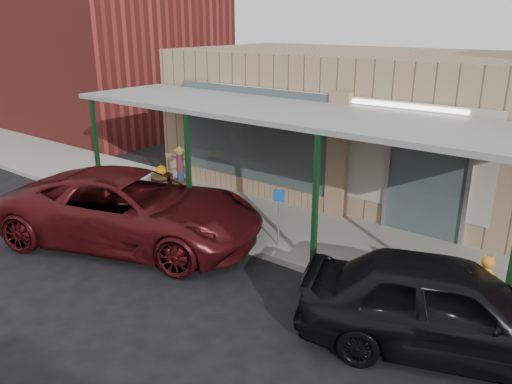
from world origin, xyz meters
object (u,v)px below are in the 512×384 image
Objects in this scene: handicap_sign at (279,210)px; parked_sedan at (448,307)px; car_maroon at (133,209)px; barrel_scarecrow at (181,177)px; barrel_pumpkin at (162,179)px.

parked_sedan reaches higher than handicap_sign.
parked_sedan is (4.23, -1.37, -0.22)m from handicap_sign.
parked_sedan is 0.82× the size of car_maroon.
car_maroon reaches higher than barrel_scarecrow.
car_maroon is (-7.25, -0.33, 0.06)m from parked_sedan.
handicap_sign is (5.25, -1.21, 0.60)m from barrel_pumpkin.
handicap_sign is at bearing 52.36° from parked_sedan.
handicap_sign reaches higher than barrel_pumpkin.
barrel_scarecrow is 0.23× the size of car_maroon.
barrel_pumpkin is at bearing 55.11° from parked_sedan.
barrel_pumpkin is 5.42m from handicap_sign.
barrel_scarecrow is 1.06× the size of handicap_sign.
barrel_scarecrow is 9.13m from parked_sedan.
barrel_scarecrow is 0.28× the size of parked_sedan.
car_maroon is at bearing -158.54° from handicap_sign.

